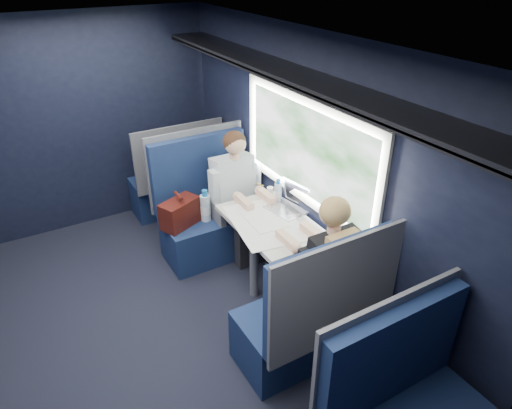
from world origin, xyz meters
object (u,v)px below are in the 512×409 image
seat_bay_far (310,320)px  man (238,190)px  seat_row_front (176,181)px  woman (326,263)px  table (269,229)px  bottle_small (278,192)px  laptop (291,202)px  cup (270,191)px  seat_bay_near (207,215)px

seat_bay_far → man: size_ratio=0.95×
seat_row_front → woman: woman is taller
table → woman: (0.07, -0.71, 0.06)m
seat_row_front → bottle_small: (0.44, -1.53, 0.43)m
laptop → seat_bay_far: bearing=-116.0°
seat_row_front → cup: 1.50m
seat_bay_far → cup: (0.45, 1.29, 0.37)m
cup → laptop: bearing=-86.1°
woman → bottle_small: bearing=78.9°
seat_bay_far → laptop: seat_bay_far is taller
bottle_small → seat_row_front: bearing=106.1°
woman → cup: (0.20, 1.13, 0.05)m
seat_bay_far → cup: bearing=70.9°
table → bottle_small: (0.26, 0.27, 0.18)m
seat_bay_near → seat_row_front: size_ratio=1.09×
seat_bay_near → man: man is taller
table → seat_bay_near: seat_bay_near is taller
man → cup: bearing=-54.7°
seat_bay_near → laptop: (0.49, -0.78, 0.38)m
seat_bay_near → man: (0.27, -0.17, 0.29)m
man → woman: size_ratio=1.00×
table → seat_row_front: size_ratio=0.86×
man → cup: size_ratio=16.47×
man → bottle_small: man is taller
cup → man: bearing=125.3°
seat_bay_far → bottle_small: seat_bay_far is taller
table → cup: bearing=57.5°
table → man: man is taller
man → bottle_small: 0.48m
woman → cup: bearing=80.0°
seat_row_front → woman: size_ratio=0.88×
seat_bay_near → man: 0.43m
seat_bay_near → woman: 1.63m
bottle_small → cup: bottle_small is taller
table → bottle_small: bearing=46.2°
man → laptop: 0.65m
laptop → cup: (-0.02, 0.33, -0.03)m
seat_bay_far → seat_row_front: seat_bay_far is taller
man → table: bearing=-95.5°
man → woman: 1.41m
man → woman: bearing=-90.0°
laptop → seat_row_front: bearing=105.4°
man → cup: man is taller
cup → seat_row_front: bearing=108.0°
seat_row_front → cup: seat_row_front is taller
seat_bay_far → seat_row_front: bearing=90.0°
seat_bay_near → woman: bearing=-80.3°
man → laptop: (0.22, -0.61, 0.09)m
seat_bay_far → seat_row_front: size_ratio=1.09×
table → woman: size_ratio=0.76×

